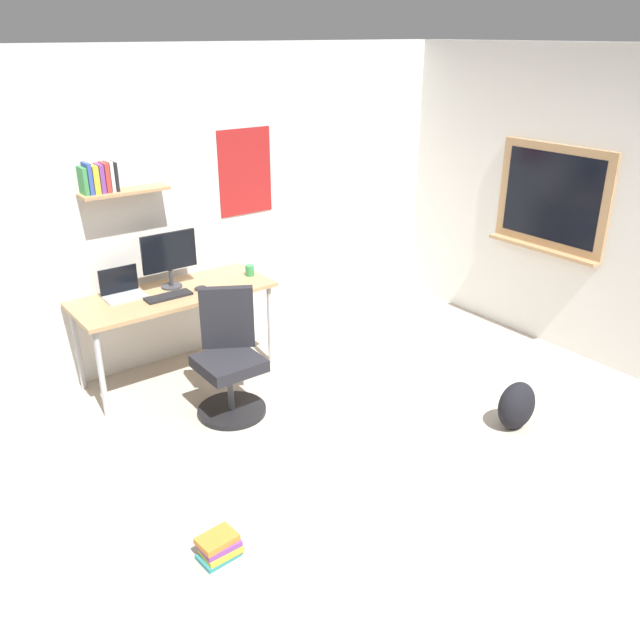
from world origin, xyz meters
TOP-DOWN VIEW (x-y plane):
  - ground_plane at (0.00, 0.00)m, footprint 5.20×5.20m
  - wall_back at (-0.01, 2.45)m, footprint 5.00×0.30m
  - wall_right at (2.45, 0.03)m, footprint 0.22×5.00m
  - desk at (-0.63, 2.05)m, footprint 1.60×0.65m
  - office_chair at (-0.56, 1.31)m, footprint 0.55×0.56m
  - laptop at (-0.99, 2.20)m, footprint 0.31×0.21m
  - monitor_primary at (-0.59, 2.15)m, footprint 0.46×0.17m
  - keyboard at (-0.71, 1.97)m, footprint 0.37×0.13m
  - computer_mouse at (-0.43, 1.97)m, footprint 0.10×0.06m
  - coffee_mug at (0.07, 2.02)m, footprint 0.08×0.08m
  - backpack at (0.97, -0.17)m, footprint 0.32×0.22m
  - book_stack_on_floor at (-1.40, -0.01)m, footprint 0.24×0.18m

SIDE VIEW (x-z plane):
  - ground_plane at x=0.00m, z-range 0.00..0.00m
  - book_stack_on_floor at x=-1.40m, z-range 0.00..0.13m
  - backpack at x=0.97m, z-range 0.00..0.37m
  - office_chair at x=-0.56m, z-range -0.07..0.88m
  - desk at x=-0.63m, z-range 0.31..1.06m
  - keyboard at x=-0.71m, z-range 0.75..0.77m
  - computer_mouse at x=-0.43m, z-range 0.75..0.78m
  - coffee_mug at x=0.07m, z-range 0.75..0.84m
  - laptop at x=-0.99m, z-range 0.69..0.92m
  - monitor_primary at x=-0.59m, z-range 0.79..1.25m
  - wall_right at x=2.45m, z-range 0.00..2.60m
  - wall_back at x=-0.01m, z-range 0.00..2.60m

